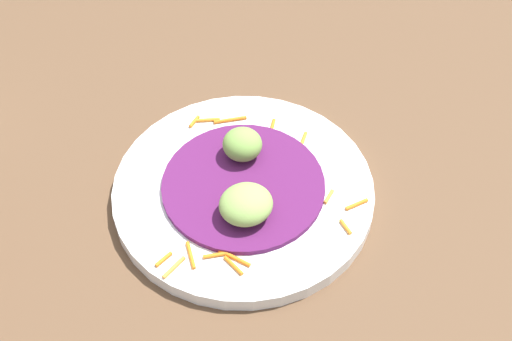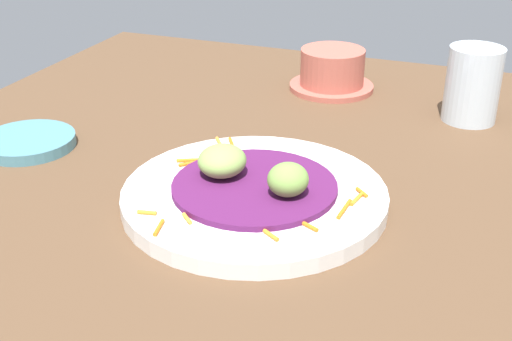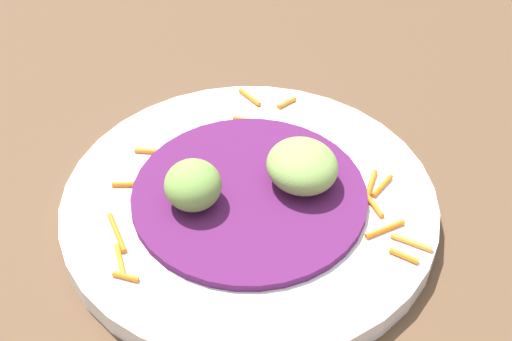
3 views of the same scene
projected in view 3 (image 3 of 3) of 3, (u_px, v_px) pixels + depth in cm
name	position (u px, v px, depth cm)	size (l,w,h in cm)	color
table_surface	(184.00, 257.00, 56.30)	(110.00, 110.00, 2.00)	brown
main_plate	(249.00, 207.00, 57.46)	(27.85, 27.85, 1.72)	white
cabbage_bed	(249.00, 196.00, 56.66)	(17.35, 17.35, 0.63)	#51194C
carrot_garnish	(273.00, 195.00, 56.90)	(22.15, 22.97, 0.40)	orange
guac_scoop_left	(193.00, 185.00, 54.60)	(4.11, 4.27, 3.39)	#759E47
guac_scoop_center	(304.00, 168.00, 56.02)	(5.51, 5.14, 3.27)	#84A851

